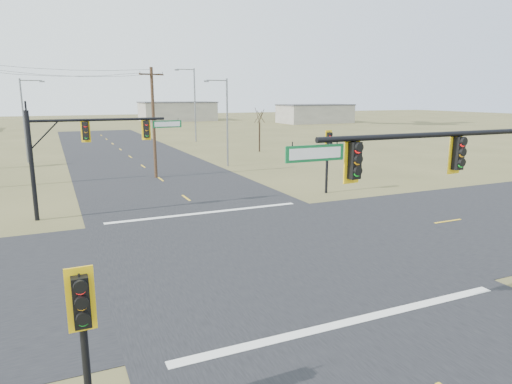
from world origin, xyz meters
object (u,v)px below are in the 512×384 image
(streetlight_a, at_px, (225,118))
(streetlight_b, at_px, (193,101))
(pedestal_signal_sw, at_px, (82,314))
(streetlight_c, at_px, (25,116))
(utility_pole_near, at_px, (154,121))
(mast_arm_near, at_px, (458,169))
(pedestal_signal_ne, at_px, (328,148))
(bare_tree_c, at_px, (260,115))
(mast_arm_far, at_px, (90,139))

(streetlight_a, xyz_separation_m, streetlight_b, (4.34, 25.66, 1.35))
(pedestal_signal_sw, bearing_deg, streetlight_c, 92.38)
(utility_pole_near, relative_size, streetlight_b, 0.85)
(mast_arm_near, bearing_deg, pedestal_signal_ne, 63.53)
(pedestal_signal_sw, xyz_separation_m, bare_tree_c, (23.99, 43.92, 1.76))
(pedestal_signal_sw, distance_m, utility_pole_near, 31.48)
(mast_arm_near, height_order, pedestal_signal_sw, mast_arm_near)
(pedestal_signal_sw, height_order, streetlight_b, streetlight_b)
(mast_arm_far, xyz_separation_m, bare_tree_c, (22.17, 24.56, 0.04))
(bare_tree_c, bearing_deg, streetlight_b, 103.68)
(mast_arm_far, xyz_separation_m, streetlight_c, (-4.35, 25.90, 0.38))
(pedestal_signal_ne, height_order, utility_pole_near, utility_pole_near)
(utility_pole_near, distance_m, streetlight_a, 8.77)
(mast_arm_far, relative_size, streetlight_b, 0.80)
(mast_arm_near, xyz_separation_m, streetlight_a, (4.18, 32.62, 0.14))
(pedestal_signal_sw, xyz_separation_m, streetlight_c, (-2.52, 45.26, 2.10))
(mast_arm_near, xyz_separation_m, pedestal_signal_sw, (-11.60, -1.54, -1.91))
(streetlight_b, distance_m, streetlight_c, 26.95)
(streetlight_a, bearing_deg, utility_pole_near, -134.52)
(mast_arm_near, xyz_separation_m, streetlight_c, (-14.13, 43.71, 0.19))
(bare_tree_c, bearing_deg, streetlight_a, -130.08)
(mast_arm_far, height_order, pedestal_signal_sw, mast_arm_far)
(mast_arm_far, relative_size, utility_pole_near, 0.94)
(pedestal_signal_sw, bearing_deg, mast_arm_far, 83.80)
(pedestal_signal_sw, distance_m, streetlight_a, 37.68)
(streetlight_c, bearing_deg, mast_arm_near, -53.37)
(pedestal_signal_sw, bearing_deg, pedestal_signal_ne, 45.49)
(utility_pole_near, bearing_deg, streetlight_b, 67.34)
(streetlight_b, relative_size, bare_tree_c, 1.89)
(mast_arm_near, bearing_deg, streetlight_a, 76.46)
(mast_arm_near, distance_m, bare_tree_c, 44.15)
(pedestal_signal_sw, relative_size, streetlight_b, 0.34)
(streetlight_b, distance_m, bare_tree_c, 16.44)
(pedestal_signal_ne, relative_size, utility_pole_near, 0.50)
(streetlight_a, bearing_deg, mast_arm_far, -113.12)
(mast_arm_far, height_order, streetlight_c, streetlight_c)
(mast_arm_far, bearing_deg, streetlight_c, 123.74)
(mast_arm_far, relative_size, streetlight_c, 1.00)
(pedestal_signal_sw, relative_size, utility_pole_near, 0.41)
(streetlight_a, height_order, bare_tree_c, streetlight_a)
(streetlight_a, xyz_separation_m, bare_tree_c, (8.21, 9.76, -0.29))
(utility_pole_near, relative_size, streetlight_c, 1.07)
(pedestal_signal_ne, bearing_deg, streetlight_c, 124.49)
(streetlight_a, xyz_separation_m, streetlight_c, (-18.30, 11.10, 0.05))
(utility_pole_near, relative_size, streetlight_a, 1.08)
(streetlight_a, height_order, streetlight_b, streetlight_b)
(streetlight_c, bearing_deg, pedestal_signal_sw, -68.09)
(mast_arm_far, xyz_separation_m, pedestal_signal_ne, (16.13, -0.56, -1.19))
(pedestal_signal_sw, bearing_deg, bare_tree_c, 60.54)
(streetlight_a, relative_size, streetlight_c, 0.99)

